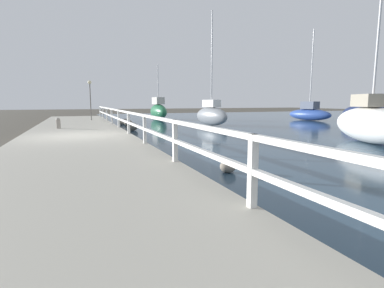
{
  "coord_description": "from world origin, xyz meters",
  "views": [
    {
      "loc": [
        0.02,
        -12.93,
        1.66
      ],
      "look_at": [
        3.87,
        -2.93,
        0.15
      ],
      "focal_mm": 28.0,
      "sensor_mm": 36.0,
      "label": 1
    }
  ],
  "objects_px": {
    "mooring_bollard": "(58,123)",
    "sailboat_white": "(371,123)",
    "dock_lamp": "(90,90)",
    "sailboat_navy": "(371,113)",
    "sailboat_green": "(158,110)",
    "sailboat_gray": "(211,114)",
    "sailboat_blue": "(309,113)"
  },
  "relations": [
    {
      "from": "dock_lamp",
      "to": "sailboat_white",
      "type": "bearing_deg",
      "value": -55.66
    },
    {
      "from": "dock_lamp",
      "to": "sailboat_navy",
      "type": "xyz_separation_m",
      "value": [
        19.38,
        -7.61,
        -1.65
      ]
    },
    {
      "from": "mooring_bollard",
      "to": "sailboat_navy",
      "type": "height_order",
      "value": "sailboat_navy"
    },
    {
      "from": "dock_lamp",
      "to": "sailboat_green",
      "type": "bearing_deg",
      "value": 34.83
    },
    {
      "from": "mooring_bollard",
      "to": "sailboat_blue",
      "type": "relative_size",
      "value": 0.07
    },
    {
      "from": "dock_lamp",
      "to": "sailboat_white",
      "type": "height_order",
      "value": "sailboat_white"
    },
    {
      "from": "sailboat_navy",
      "to": "sailboat_green",
      "type": "bearing_deg",
      "value": 129.66
    },
    {
      "from": "sailboat_white",
      "to": "sailboat_green",
      "type": "height_order",
      "value": "sailboat_white"
    },
    {
      "from": "sailboat_navy",
      "to": "sailboat_blue",
      "type": "distance_m",
      "value": 5.6
    },
    {
      "from": "sailboat_navy",
      "to": "dock_lamp",
      "type": "bearing_deg",
      "value": 150.78
    },
    {
      "from": "sailboat_green",
      "to": "sailboat_gray",
      "type": "height_order",
      "value": "sailboat_gray"
    },
    {
      "from": "sailboat_green",
      "to": "mooring_bollard",
      "type": "bearing_deg",
      "value": -129.03
    },
    {
      "from": "dock_lamp",
      "to": "sailboat_green",
      "type": "height_order",
      "value": "sailboat_green"
    },
    {
      "from": "mooring_bollard",
      "to": "sailboat_green",
      "type": "relative_size",
      "value": 0.11
    },
    {
      "from": "dock_lamp",
      "to": "sailboat_navy",
      "type": "relative_size",
      "value": 0.36
    },
    {
      "from": "sailboat_green",
      "to": "sailboat_blue",
      "type": "relative_size",
      "value": 0.65
    },
    {
      "from": "mooring_bollard",
      "to": "sailboat_white",
      "type": "bearing_deg",
      "value": -33.83
    },
    {
      "from": "mooring_bollard",
      "to": "sailboat_blue",
      "type": "distance_m",
      "value": 21.13
    },
    {
      "from": "dock_lamp",
      "to": "sailboat_navy",
      "type": "distance_m",
      "value": 20.88
    },
    {
      "from": "sailboat_green",
      "to": "sailboat_blue",
      "type": "xyz_separation_m",
      "value": [
        12.37,
        -6.45,
        -0.2
      ]
    },
    {
      "from": "sailboat_green",
      "to": "sailboat_blue",
      "type": "height_order",
      "value": "sailboat_blue"
    },
    {
      "from": "sailboat_white",
      "to": "sailboat_navy",
      "type": "relative_size",
      "value": 0.81
    },
    {
      "from": "sailboat_white",
      "to": "sailboat_navy",
      "type": "distance_m",
      "value": 11.74
    },
    {
      "from": "mooring_bollard",
      "to": "sailboat_navy",
      "type": "bearing_deg",
      "value": -2.26
    },
    {
      "from": "mooring_bollard",
      "to": "sailboat_gray",
      "type": "xyz_separation_m",
      "value": [
        9.86,
        2.62,
        0.2
      ]
    },
    {
      "from": "sailboat_white",
      "to": "sailboat_green",
      "type": "bearing_deg",
      "value": 125.0
    },
    {
      "from": "sailboat_navy",
      "to": "sailboat_green",
      "type": "distance_m",
      "value": 17.74
    },
    {
      "from": "mooring_bollard",
      "to": "sailboat_blue",
      "type": "xyz_separation_m",
      "value": [
        20.59,
        4.71,
        0.08
      ]
    },
    {
      "from": "sailboat_gray",
      "to": "sailboat_blue",
      "type": "height_order",
      "value": "sailboat_blue"
    },
    {
      "from": "dock_lamp",
      "to": "sailboat_blue",
      "type": "distance_m",
      "value": 18.88
    },
    {
      "from": "sailboat_green",
      "to": "sailboat_blue",
      "type": "distance_m",
      "value": 13.95
    },
    {
      "from": "mooring_bollard",
      "to": "sailboat_white",
      "type": "xyz_separation_m",
      "value": [
        12.07,
        -8.09,
        0.23
      ]
    }
  ]
}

